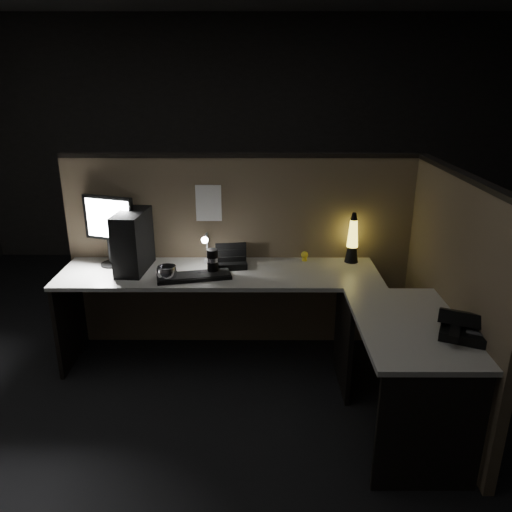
{
  "coord_description": "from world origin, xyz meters",
  "views": [
    {
      "loc": [
        0.13,
        -2.75,
        2.05
      ],
      "look_at": [
        0.12,
        0.35,
        0.94
      ],
      "focal_mm": 35.0,
      "sensor_mm": 36.0,
      "label": 1
    }
  ],
  "objects_px": {
    "lava_lamp": "(352,242)",
    "desk_phone": "(463,327)",
    "keyboard": "(194,277)",
    "pc_tower": "(133,241)",
    "monitor": "(109,224)"
  },
  "relations": [
    {
      "from": "pc_tower",
      "to": "keyboard",
      "type": "height_order",
      "value": "pc_tower"
    },
    {
      "from": "keyboard",
      "to": "desk_phone",
      "type": "height_order",
      "value": "desk_phone"
    },
    {
      "from": "monitor",
      "to": "desk_phone",
      "type": "bearing_deg",
      "value": -7.33
    },
    {
      "from": "pc_tower",
      "to": "monitor",
      "type": "distance_m",
      "value": 0.24
    },
    {
      "from": "lava_lamp",
      "to": "desk_phone",
      "type": "distance_m",
      "value": 1.22
    },
    {
      "from": "pc_tower",
      "to": "desk_phone",
      "type": "distance_m",
      "value": 2.24
    },
    {
      "from": "lava_lamp",
      "to": "desk_phone",
      "type": "bearing_deg",
      "value": -71.01
    },
    {
      "from": "pc_tower",
      "to": "lava_lamp",
      "type": "height_order",
      "value": "pc_tower"
    },
    {
      "from": "lava_lamp",
      "to": "desk_phone",
      "type": "height_order",
      "value": "lava_lamp"
    },
    {
      "from": "keyboard",
      "to": "pc_tower",
      "type": "bearing_deg",
      "value": 146.79
    },
    {
      "from": "desk_phone",
      "to": "monitor",
      "type": "bearing_deg",
      "value": 177.74
    },
    {
      "from": "pc_tower",
      "to": "keyboard",
      "type": "distance_m",
      "value": 0.52
    },
    {
      "from": "pc_tower",
      "to": "desk_phone",
      "type": "relative_size",
      "value": 1.41
    },
    {
      "from": "keyboard",
      "to": "desk_phone",
      "type": "relative_size",
      "value": 1.66
    },
    {
      "from": "keyboard",
      "to": "desk_phone",
      "type": "bearing_deg",
      "value": -40.34
    }
  ]
}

